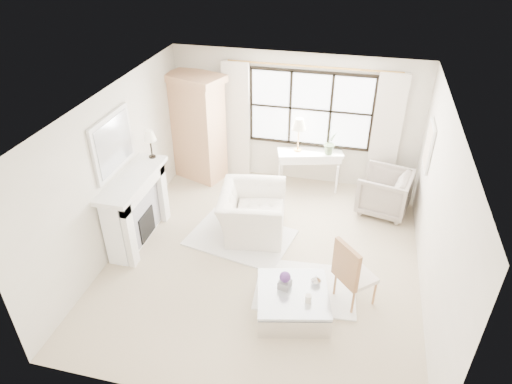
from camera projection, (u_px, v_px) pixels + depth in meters
floor at (264, 257)px, 7.66m from camera, size 5.50×5.50×0.00m
ceiling at (266, 106)px, 6.22m from camera, size 5.50×5.50×0.00m
wall_back at (295, 119)px, 9.20m from camera, size 5.00×0.00×5.00m
wall_front at (207, 327)px, 4.68m from camera, size 5.00×0.00×5.00m
wall_left at (116, 170)px, 7.44m from camera, size 0.00×5.50×5.50m
wall_right at (438, 211)px, 6.45m from camera, size 0.00×5.50×5.50m
window_pane at (310, 109)px, 8.99m from camera, size 2.40×0.02×1.50m
window_frame at (310, 110)px, 8.98m from camera, size 2.50×0.04×1.50m
curtain_rod at (313, 67)px, 8.48m from camera, size 3.30×0.04×0.04m
curtain_left at (237, 121)px, 9.42m from camera, size 0.55×0.10×2.47m
curtain_right at (386, 136)px, 8.82m from camera, size 0.55×0.10×2.47m
fireplace at (135, 208)px, 7.77m from camera, size 0.58×1.66×1.26m
mirror_frame at (113, 144)px, 7.17m from camera, size 0.05×1.15×0.95m
mirror_glass at (114, 144)px, 7.16m from camera, size 0.02×1.00×0.80m
art_frame at (429, 146)px, 7.74m from camera, size 0.04×0.62×0.82m
art_canvas at (428, 146)px, 7.75m from camera, size 0.01×0.52×0.72m
mantel_lamp at (150, 137)px, 7.80m from camera, size 0.22×0.22×0.51m
armoire at (198, 127)px, 9.39m from camera, size 1.29×1.04×2.24m
console_table at (309, 169)px, 9.41m from camera, size 1.37×0.78×0.80m
console_lamp at (299, 125)px, 8.94m from camera, size 0.28×0.28×0.69m
orchid_plant at (331, 143)px, 8.99m from camera, size 0.34×0.33×0.48m
side_table at (275, 197)px, 8.62m from camera, size 0.40×0.40×0.51m
rug_left at (241, 237)px, 8.09m from camera, size 1.95×1.55×0.03m
rug_right at (305, 287)px, 7.04m from camera, size 1.61×1.27×0.03m
club_armchair at (252, 212)px, 8.06m from camera, size 1.27×1.41×0.83m
wingback_chair at (384, 192)px, 8.62m from camera, size 1.09×1.07×0.83m
french_chair at (354, 285)px, 6.67m from camera, size 0.68×0.68×1.08m
coffee_table at (293, 302)px, 6.55m from camera, size 1.20×1.20×0.38m
planter_box at (285, 284)px, 6.50m from camera, size 0.20×0.20×0.12m
planter_flowers at (285, 277)px, 6.42m from camera, size 0.16×0.16×0.16m
pillar_candle at (308, 299)px, 6.26m from camera, size 0.09×0.09×0.12m
coffee_vase at (316, 280)px, 6.55m from camera, size 0.15×0.15×0.15m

